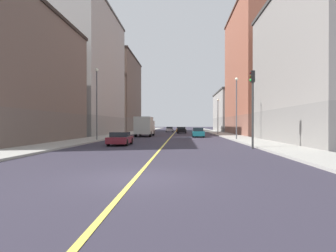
# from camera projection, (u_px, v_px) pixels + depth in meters

# --- Properties ---
(ground_plane) EXTENTS (400.00, 400.00, 0.00)m
(ground_plane) POSITION_uv_depth(u_px,v_px,m) (135.00, 178.00, 9.70)
(ground_plane) COLOR #2E2A37
(ground_plane) RESTS_ON ground
(sidewalk_left) EXTENTS (3.76, 168.00, 0.15)m
(sidewalk_left) POSITION_uv_depth(u_px,v_px,m) (219.00, 133.00, 58.16)
(sidewalk_left) COLOR #9E9B93
(sidewalk_left) RESTS_ON ground
(sidewalk_right) EXTENTS (3.76, 168.00, 0.15)m
(sidewalk_right) POSITION_uv_depth(u_px,v_px,m) (130.00, 133.00, 59.11)
(sidewalk_right) COLOR #9E9B93
(sidewalk_right) RESTS_ON ground
(lane_center_stripe) EXTENTS (0.16, 154.00, 0.01)m
(lane_center_stripe) POSITION_uv_depth(u_px,v_px,m) (174.00, 133.00, 58.63)
(lane_center_stripe) COLOR #E5D14C
(lane_center_stripe) RESTS_ON ground
(building_left_near) EXTENTS (10.67, 19.71, 15.86)m
(building_left_near) POSITION_uv_depth(u_px,v_px,m) (330.00, 65.00, 27.52)
(building_left_near) COLOR slate
(building_left_near) RESTS_ON ground
(building_left_mid) EXTENTS (10.67, 21.99, 23.66)m
(building_left_mid) POSITION_uv_depth(u_px,v_px,m) (262.00, 71.00, 50.52)
(building_left_mid) COLOR brown
(building_left_mid) RESTS_ON ground
(building_left_far) EXTENTS (10.67, 20.48, 10.86)m
(building_left_far) POSITION_uv_depth(u_px,v_px,m) (236.00, 111.00, 74.70)
(building_left_far) COLOR gray
(building_left_far) RESTS_ON ground
(building_right_corner) EXTENTS (10.67, 19.61, 13.75)m
(building_right_corner) POSITION_uv_depth(u_px,v_px,m) (4.00, 76.00, 28.07)
(building_right_corner) COLOR brown
(building_right_corner) RESTS_ON ground
(building_right_midblock) EXTENTS (10.67, 23.19, 23.39)m
(building_right_midblock) POSITION_uv_depth(u_px,v_px,m) (84.00, 72.00, 51.03)
(building_right_midblock) COLOR gray
(building_right_midblock) RESTS_ON ground
(building_right_distant) EXTENTS (10.67, 23.21, 20.70)m
(building_right_distant) POSITION_uv_depth(u_px,v_px,m) (117.00, 94.00, 76.69)
(building_right_distant) COLOR brown
(building_right_distant) RESTS_ON ground
(traffic_light_left_near) EXTENTS (0.40, 0.32, 6.13)m
(traffic_light_left_near) POSITION_uv_depth(u_px,v_px,m) (253.00, 98.00, 21.45)
(traffic_light_left_near) COLOR #2D2D2D
(traffic_light_left_near) RESTS_ON ground
(street_lamp_left_near) EXTENTS (0.36, 0.36, 7.39)m
(street_lamp_left_near) POSITION_uv_depth(u_px,v_px,m) (236.00, 102.00, 32.80)
(street_lamp_left_near) COLOR #4C4C51
(street_lamp_left_near) RESTS_ON ground
(street_lamp_right_near) EXTENTS (0.36, 0.36, 8.28)m
(street_lamp_right_near) POSITION_uv_depth(u_px,v_px,m) (97.00, 97.00, 31.75)
(street_lamp_right_near) COLOR #4C4C51
(street_lamp_right_near) RESTS_ON ground
(street_lamp_left_far) EXTENTS (0.36, 0.36, 6.37)m
(street_lamp_left_far) POSITION_uv_depth(u_px,v_px,m) (218.00, 113.00, 49.62)
(street_lamp_left_far) COLOR #4C4C51
(street_lamp_left_far) RESTS_ON ground
(car_black) EXTENTS (2.08, 4.37, 1.36)m
(car_black) POSITION_uv_depth(u_px,v_px,m) (182.00, 130.00, 59.07)
(car_black) COLOR black
(car_black) RESTS_ON ground
(car_silver) EXTENTS (1.84, 4.04, 1.29)m
(car_silver) POSITION_uv_depth(u_px,v_px,m) (170.00, 129.00, 69.77)
(car_silver) COLOR silver
(car_silver) RESTS_ON ground
(car_orange) EXTENTS (1.88, 4.51, 1.31)m
(car_orange) POSITION_uv_depth(u_px,v_px,m) (180.00, 129.00, 67.58)
(car_orange) COLOR orange
(car_orange) RESTS_ON ground
(car_teal) EXTENTS (1.79, 4.34, 1.43)m
(car_teal) POSITION_uv_depth(u_px,v_px,m) (198.00, 133.00, 41.15)
(car_teal) COLOR #196670
(car_teal) RESTS_ON ground
(car_maroon) EXTENTS (1.86, 3.94, 1.21)m
(car_maroon) POSITION_uv_depth(u_px,v_px,m) (120.00, 139.00, 25.25)
(car_maroon) COLOR maroon
(car_maroon) RESTS_ON ground
(box_truck) EXTENTS (2.53, 7.32, 3.07)m
(box_truck) POSITION_uv_depth(u_px,v_px,m) (145.00, 126.00, 43.49)
(box_truck) COLOR beige
(box_truck) RESTS_ON ground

